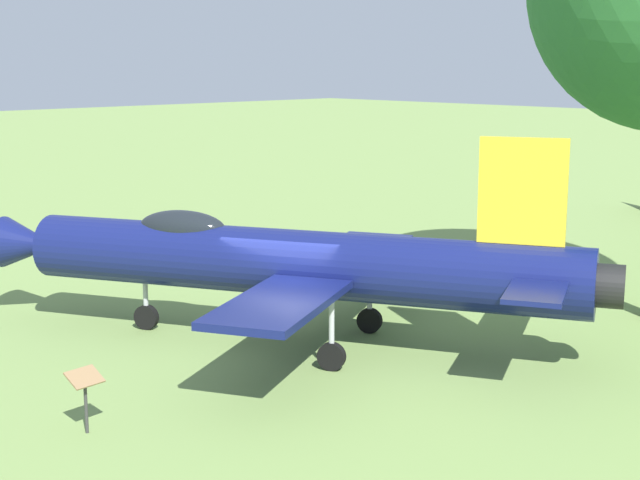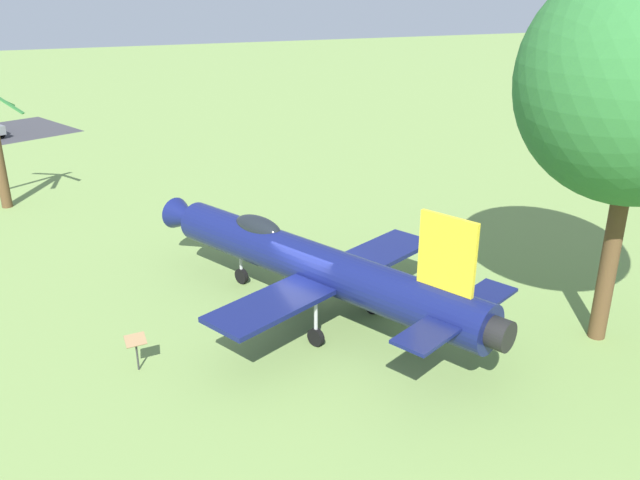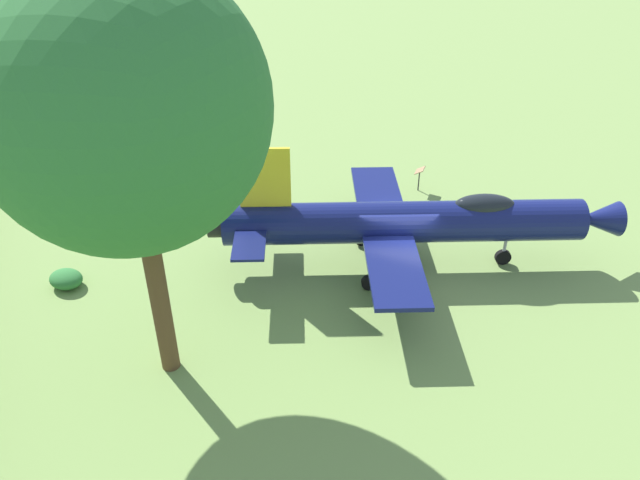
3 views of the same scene
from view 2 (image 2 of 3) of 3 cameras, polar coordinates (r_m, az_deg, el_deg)
The scene contains 3 objects.
ground_plane at distance 22.85m, azimuth -0.29°, elevation -6.62°, with size 200.00×200.00×0.00m, color #75934C.
display_jet at distance 22.21m, azimuth -1.00°, elevation -1.91°, with size 13.84×9.40×4.87m.
info_plaque at distance 20.27m, azimuth -15.74°, elevation -8.77°, with size 0.46×0.64×1.14m.
Camera 2 is at (18.81, -6.99, 10.93)m, focal length 36.74 mm.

